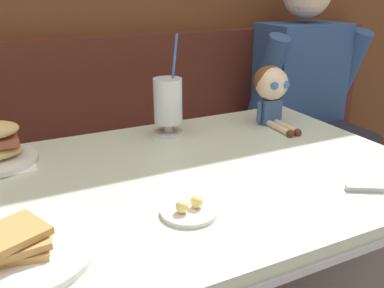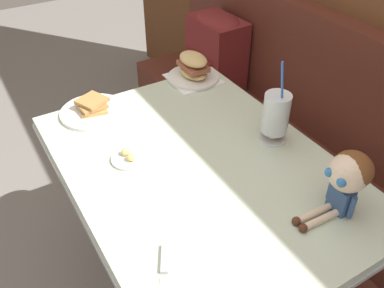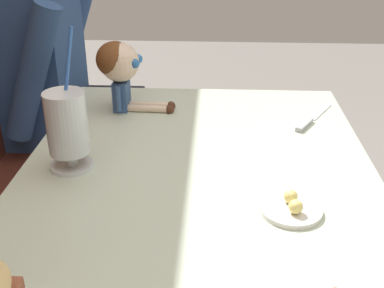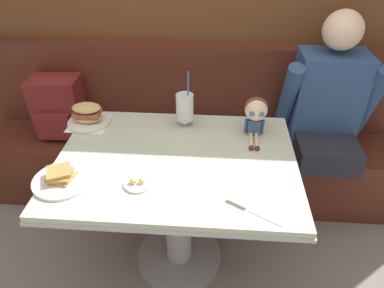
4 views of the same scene
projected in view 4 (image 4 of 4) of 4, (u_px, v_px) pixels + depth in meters
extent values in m
plane|color=gray|center=(176.00, 287.00, 1.87)|extent=(8.00, 8.00, 0.00)
cube|color=brown|center=(190.00, 6.00, 2.03)|extent=(4.40, 0.08, 2.40)
cube|color=#512319|center=(188.00, 165.00, 2.37)|extent=(2.60, 0.48, 0.45)
cube|color=#512319|center=(190.00, 86.00, 2.23)|extent=(2.60, 0.10, 0.55)
cube|color=beige|center=(176.00, 161.00, 1.60)|extent=(1.10, 0.80, 0.03)
cube|color=#B7BABF|center=(176.00, 165.00, 1.61)|extent=(1.11, 0.81, 0.02)
cylinder|color=#A5A8AD|center=(178.00, 215.00, 1.81)|extent=(0.14, 0.14, 0.65)
cylinder|color=gray|center=(180.00, 256.00, 2.01)|extent=(0.48, 0.48, 0.04)
cylinder|color=white|center=(63.00, 180.00, 1.46)|extent=(0.25, 0.25, 0.01)
cube|color=tan|center=(62.00, 177.00, 1.45)|extent=(0.11, 0.11, 0.01)
cube|color=#B78447|center=(60.00, 175.00, 1.44)|extent=(0.10, 0.10, 0.01)
cube|color=#B78447|center=(59.00, 171.00, 1.44)|extent=(0.13, 0.13, 0.01)
cylinder|color=silver|center=(185.00, 125.00, 1.82)|extent=(0.10, 0.10, 0.01)
cylinder|color=silver|center=(185.00, 121.00, 1.81)|extent=(0.03, 0.03, 0.03)
cylinder|color=silver|center=(185.00, 107.00, 1.76)|extent=(0.09, 0.09, 0.14)
cylinder|color=brown|center=(185.00, 109.00, 1.76)|extent=(0.08, 0.08, 0.12)
cylinder|color=blue|center=(188.00, 91.00, 1.70)|extent=(0.02, 0.05, 0.22)
cube|color=white|center=(89.00, 123.00, 1.84)|extent=(0.20, 0.20, 0.00)
cylinder|color=white|center=(89.00, 122.00, 1.84)|extent=(0.22, 0.22, 0.01)
ellipsoid|color=tan|center=(88.00, 118.00, 1.82)|extent=(0.15, 0.10, 0.04)
cube|color=#995138|center=(87.00, 113.00, 1.80)|extent=(0.14, 0.09, 0.02)
ellipsoid|color=tan|center=(86.00, 108.00, 1.79)|extent=(0.15, 0.10, 0.04)
cylinder|color=white|center=(138.00, 183.00, 1.45)|extent=(0.12, 0.12, 0.01)
sphere|color=#F4E07A|center=(133.00, 181.00, 1.43)|extent=(0.03, 0.03, 0.03)
sphere|color=#F4E07A|center=(142.00, 180.00, 1.43)|extent=(0.03, 0.03, 0.03)
cube|color=silver|center=(266.00, 217.00, 1.30)|extent=(0.13, 0.09, 0.00)
cube|color=#B2B5BA|center=(237.00, 203.00, 1.35)|extent=(0.08, 0.06, 0.01)
cube|color=#385689|center=(254.00, 127.00, 1.73)|extent=(0.07, 0.04, 0.08)
sphere|color=beige|center=(256.00, 110.00, 1.68)|extent=(0.11, 0.11, 0.11)
ellipsoid|color=brown|center=(256.00, 107.00, 1.68)|extent=(0.12, 0.11, 0.10)
sphere|color=#2D6BB2|center=(252.00, 114.00, 1.64)|extent=(0.03, 0.03, 0.03)
sphere|color=#2D6BB2|center=(261.00, 114.00, 1.63)|extent=(0.03, 0.03, 0.03)
cylinder|color=beige|center=(251.00, 141.00, 1.69)|extent=(0.03, 0.12, 0.02)
cylinder|color=beige|center=(257.00, 141.00, 1.69)|extent=(0.03, 0.12, 0.02)
sphere|color=#4C2819|center=(251.00, 148.00, 1.64)|extent=(0.03, 0.03, 0.03)
sphere|color=#4C2819|center=(257.00, 148.00, 1.64)|extent=(0.03, 0.03, 0.03)
cylinder|color=#385689|center=(246.00, 125.00, 1.74)|extent=(0.02, 0.02, 0.07)
cylinder|color=#385689|center=(262.00, 126.00, 1.73)|extent=(0.02, 0.02, 0.07)
cube|color=maroon|center=(59.00, 106.00, 2.19)|extent=(0.31, 0.21, 0.38)
cube|color=maroon|center=(54.00, 127.00, 2.14)|extent=(0.21, 0.06, 0.17)
ellipsoid|color=maroon|center=(52.00, 80.00, 2.09)|extent=(0.29, 0.20, 0.07)
cube|color=#2D4C7F|center=(325.00, 101.00, 2.05)|extent=(0.38, 0.24, 0.58)
sphere|color=beige|center=(343.00, 30.00, 1.81)|extent=(0.21, 0.21, 0.21)
cube|color=#23232D|center=(324.00, 148.00, 2.03)|extent=(0.34, 0.36, 0.14)
cylinder|color=#2D4C7F|center=(288.00, 99.00, 2.00)|extent=(0.09, 0.25, 0.48)
cylinder|color=#2D4C7F|center=(369.00, 102.00, 1.98)|extent=(0.09, 0.25, 0.48)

